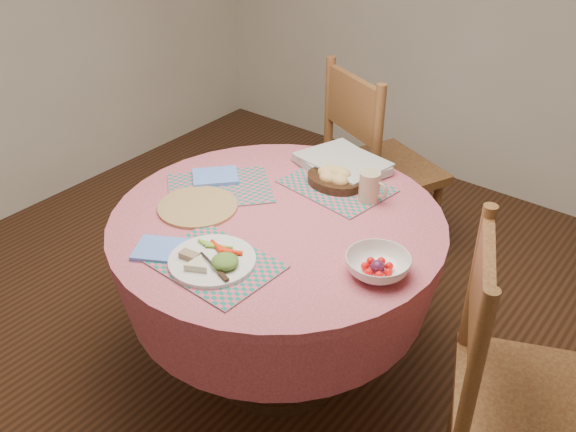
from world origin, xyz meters
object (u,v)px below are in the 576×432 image
object	(u,v)px
wicker_trivet	(198,207)
fruit_bowl	(378,266)
chair_back	(375,164)
dining_table	(278,261)
bread_bowl	(334,177)
dinner_plate	(212,260)
chair_right	(514,388)
latte_mug	(370,187)

from	to	relation	value
wicker_trivet	fruit_bowl	distance (m)	0.75
chair_back	wicker_trivet	world-z (taller)	chair_back
dining_table	chair_back	bearing A→B (deg)	98.04
wicker_trivet	fruit_bowl	world-z (taller)	fruit_bowl
bread_bowl	fruit_bowl	xyz separation A→B (m)	(0.44, -0.39, -0.01)
dinner_plate	chair_back	bearing A→B (deg)	96.38
chair_back	bread_bowl	bearing A→B (deg)	128.05
chair_back	wicker_trivet	size ratio (longest dim) A/B	3.51
wicker_trivet	bread_bowl	bearing A→B (deg)	56.22
dining_table	fruit_bowl	xyz separation A→B (m)	(0.46, -0.06, 0.23)
chair_right	chair_back	size ratio (longest dim) A/B	1.00
dinner_plate	fruit_bowl	bearing A→B (deg)	33.23
dinner_plate	bread_bowl	world-z (taller)	bread_bowl
bread_bowl	fruit_bowl	size ratio (longest dim) A/B	0.84
dinner_plate	fruit_bowl	xyz separation A→B (m)	(0.45, 0.29, 0.01)
fruit_bowl	chair_back	bearing A→B (deg)	121.08
wicker_trivet	fruit_bowl	xyz separation A→B (m)	(0.74, 0.07, 0.03)
wicker_trivet	bread_bowl	world-z (taller)	bread_bowl
dining_table	chair_right	distance (m)	0.96
chair_right	wicker_trivet	distance (m)	1.26
chair_right	wicker_trivet	size ratio (longest dim) A/B	3.50
chair_back	dining_table	bearing A→B (deg)	121.43
dining_table	latte_mug	world-z (taller)	latte_mug
chair_back	latte_mug	xyz separation A→B (m)	(0.33, -0.61, 0.26)
wicker_trivet	chair_right	bearing A→B (deg)	3.47
chair_back	fruit_bowl	distance (m)	1.17
bread_bowl	chair_back	bearing A→B (deg)	104.66
dinner_plate	latte_mug	size ratio (longest dim) A/B	2.47
chair_right	chair_back	world-z (taller)	chair_back
chair_right	latte_mug	xyz separation A→B (m)	(-0.76, 0.37, 0.27)
bread_bowl	latte_mug	distance (m)	0.18
latte_mug	wicker_trivet	bearing A→B (deg)	-137.50
dining_table	chair_back	xyz separation A→B (m)	(-0.13, 0.92, -0.01)
dining_table	wicker_trivet	bearing A→B (deg)	-155.49
wicker_trivet	dinner_plate	xyz separation A→B (m)	(0.29, -0.23, 0.01)
dining_table	bread_bowl	size ratio (longest dim) A/B	5.39
chair_right	latte_mug	world-z (taller)	chair_right
chair_back	bread_bowl	world-z (taller)	chair_back
chair_back	dinner_plate	xyz separation A→B (m)	(0.14, -1.28, 0.22)
chair_back	latte_mug	world-z (taller)	chair_back
dining_table	dinner_plate	size ratio (longest dim) A/B	4.29
chair_right	dinner_plate	size ratio (longest dim) A/B	3.63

